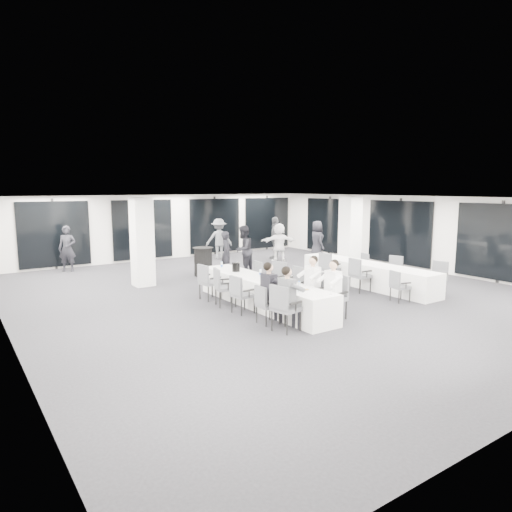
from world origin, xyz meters
The scene contains 43 objects.
room centered at (0.89, 1.11, 1.39)m, with size 14.04×16.04×2.84m.
column_left centered at (-2.80, 3.20, 1.40)m, with size 0.60×0.60×2.80m, color white.
column_right centered at (4.20, 1.00, 1.40)m, with size 0.60×0.60×2.80m, color white.
banquet_table_main centered at (-1.17, -1.11, 0.38)m, with size 0.90×5.00×0.75m, color silver.
banquet_table_side centered at (3.03, -0.90, 0.38)m, with size 0.90×5.00×0.75m, color silver.
cocktail_table centered at (-0.44, 3.59, 0.51)m, with size 0.73×0.73×1.01m.
chair_main_left_near centered at (-2.01, -3.09, 0.59)m, with size 0.61×0.65×1.04m.
chair_main_left_second centered at (-2.00, -2.40, 0.51)m, with size 0.46×0.51×0.90m.
chair_main_left_mid centered at (-2.00, -1.33, 0.55)m, with size 0.52×0.57×0.96m.
chair_main_left_fourth centered at (-2.00, -0.45, 0.58)m, with size 0.62×0.65×1.01m.
chair_main_left_far centered at (-2.00, 0.36, 0.57)m, with size 0.56×0.60×1.00m.
chair_main_right_near centered at (-0.33, -2.97, 0.59)m, with size 0.57×0.63×1.04m.
chair_main_right_second centered at (-0.33, -2.24, 0.58)m, with size 0.55×0.60×1.01m.
chair_main_right_mid centered at (-0.33, -1.46, 0.58)m, with size 0.56×0.61×1.02m.
chair_main_right_fourth centered at (-0.33, -0.57, 0.59)m, with size 0.61×0.65×1.04m.
chair_main_right_far centered at (-0.34, 0.50, 0.52)m, with size 0.50×0.54×0.91m.
chair_side_left_near centered at (2.21, -2.78, 0.49)m, with size 0.52×0.55×0.86m.
chair_side_left_mid centered at (2.19, -1.32, 0.58)m, with size 0.55×0.60×1.02m.
chair_side_left_far centered at (2.19, -0.02, 0.59)m, with size 0.58×0.63×1.04m.
chair_side_right_near centered at (3.87, -2.86, 0.56)m, with size 0.54×0.59×0.98m.
chair_side_right_mid centered at (3.86, -1.29, 0.54)m, with size 0.57×0.60×0.94m.
chair_side_right_far centered at (3.85, 0.07, 0.49)m, with size 0.52×0.55×0.86m.
seated_guest_a centered at (-1.83, -3.07, 0.81)m, with size 0.50×0.38×1.44m.
seated_guest_b centered at (-1.83, -2.40, 0.81)m, with size 0.50×0.38×1.44m.
seated_guest_c centered at (-0.50, -2.98, 0.81)m, with size 0.50×0.38×1.44m.
seated_guest_d centered at (-0.50, -2.25, 0.81)m, with size 0.50×0.38×1.44m.
standing_guest_a centered at (0.39, 3.35, 0.88)m, with size 0.64×0.52×1.77m, color black.
standing_guest_b centered at (0.92, 3.06, 1.00)m, with size 0.96×0.59×2.00m, color black.
standing_guest_c centered at (1.93, 6.60, 1.00)m, with size 1.30×0.66×2.01m, color #4F5256.
standing_guest_d centered at (4.08, 5.37, 1.04)m, with size 1.23×0.69×2.08m, color #4F5256.
standing_guest_e centered at (5.13, 3.80, 0.97)m, with size 0.94×0.57×1.94m, color black.
standing_guest_f centered at (3.74, 4.63, 0.92)m, with size 1.69×0.65×1.84m, color white.
standing_guest_g centered at (-4.22, 7.20, 0.97)m, with size 0.71×0.57×1.94m, color black.
standing_guest_h centered at (5.45, 2.00, 0.86)m, with size 0.83×0.51×1.72m, color black.
ice_bucket_near centered at (-1.15, -2.17, 0.88)m, with size 0.22×0.22×0.25m, color black.
ice_bucket_far centered at (-1.18, 0.18, 0.88)m, with size 0.23×0.23×0.26m, color black.
water_bottle_a centered at (-1.32, -2.78, 0.87)m, with size 0.07×0.07×0.23m, color silver.
water_bottle_b centered at (-1.03, -0.82, 0.85)m, with size 0.06×0.06×0.20m, color silver.
water_bottle_c centered at (-1.26, 0.85, 0.85)m, with size 0.06×0.06×0.20m, color silver.
plate_a centered at (-1.18, -2.76, 0.76)m, with size 0.20×0.20×0.03m.
plate_b centered at (-1.09, -2.77, 0.76)m, with size 0.22×0.22×0.03m.
plate_c centered at (-1.04, -1.50, 0.76)m, with size 0.19×0.19×0.03m.
wine_glass centered at (-0.92, -3.41, 0.90)m, with size 0.08×0.08×0.20m.
Camera 1 is at (-7.91, -10.67, 3.12)m, focal length 32.00 mm.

